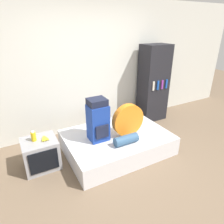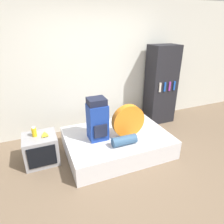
{
  "view_description": "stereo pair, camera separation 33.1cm",
  "coord_description": "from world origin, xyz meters",
  "px_view_note": "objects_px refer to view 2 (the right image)",
  "views": [
    {
      "loc": [
        -1.54,
        -1.93,
        2.13
      ],
      "look_at": [
        -0.09,
        0.73,
        0.78
      ],
      "focal_mm": 32.0,
      "sensor_mm": 36.0,
      "label": 1
    },
    {
      "loc": [
        -1.24,
        -2.08,
        2.13
      ],
      "look_at": [
        -0.09,
        0.73,
        0.78
      ],
      "focal_mm": 32.0,
      "sensor_mm": 36.0,
      "label": 2
    }
  ],
  "objects_px": {
    "backpack": "(97,120)",
    "television": "(41,149)",
    "bookshelf": "(161,85)",
    "sleeping_roll": "(124,140)",
    "tent_bag": "(128,121)",
    "canister": "(34,132)"
  },
  "relations": [
    {
      "from": "backpack",
      "to": "canister",
      "type": "height_order",
      "value": "backpack"
    },
    {
      "from": "backpack",
      "to": "tent_bag",
      "type": "height_order",
      "value": "backpack"
    },
    {
      "from": "backpack",
      "to": "sleeping_roll",
      "type": "xyz_separation_m",
      "value": [
        0.33,
        -0.35,
        -0.27
      ]
    },
    {
      "from": "tent_bag",
      "to": "bookshelf",
      "type": "relative_size",
      "value": 0.33
    },
    {
      "from": "tent_bag",
      "to": "backpack",
      "type": "bearing_deg",
      "value": 167.07
    },
    {
      "from": "backpack",
      "to": "sleeping_roll",
      "type": "distance_m",
      "value": 0.55
    },
    {
      "from": "backpack",
      "to": "sleeping_roll",
      "type": "relative_size",
      "value": 1.76
    },
    {
      "from": "television",
      "to": "canister",
      "type": "relative_size",
      "value": 3.27
    },
    {
      "from": "television",
      "to": "backpack",
      "type": "bearing_deg",
      "value": -9.71
    },
    {
      "from": "tent_bag",
      "to": "sleeping_roll",
      "type": "bearing_deg",
      "value": -127.17
    },
    {
      "from": "sleeping_roll",
      "to": "canister",
      "type": "distance_m",
      "value": 1.44
    },
    {
      "from": "tent_bag",
      "to": "television",
      "type": "relative_size",
      "value": 1.09
    },
    {
      "from": "sleeping_roll",
      "to": "television",
      "type": "distance_m",
      "value": 1.37
    },
    {
      "from": "tent_bag",
      "to": "television",
      "type": "xyz_separation_m",
      "value": [
        -1.44,
        0.28,
        -0.37
      ]
    },
    {
      "from": "canister",
      "to": "bookshelf",
      "type": "bearing_deg",
      "value": 11.93
    },
    {
      "from": "tent_bag",
      "to": "canister",
      "type": "distance_m",
      "value": 1.53
    },
    {
      "from": "tent_bag",
      "to": "canister",
      "type": "height_order",
      "value": "tent_bag"
    },
    {
      "from": "backpack",
      "to": "sleeping_roll",
      "type": "bearing_deg",
      "value": -47.14
    },
    {
      "from": "television",
      "to": "bookshelf",
      "type": "height_order",
      "value": "bookshelf"
    },
    {
      "from": "sleeping_roll",
      "to": "tent_bag",
      "type": "bearing_deg",
      "value": 52.83
    },
    {
      "from": "backpack",
      "to": "television",
      "type": "height_order",
      "value": "backpack"
    },
    {
      "from": "backpack",
      "to": "television",
      "type": "distance_m",
      "value": 1.04
    }
  ]
}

